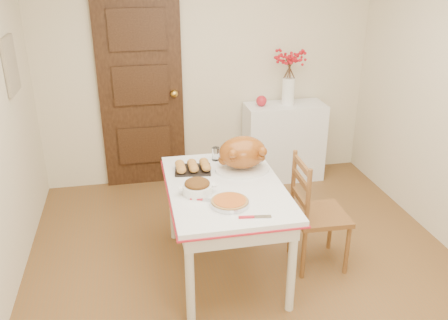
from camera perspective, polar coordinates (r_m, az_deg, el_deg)
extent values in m
cube|color=brown|center=(3.70, 3.67, -14.84)|extent=(3.50, 4.00, 0.00)
cube|color=beige|center=(4.97, -2.02, 11.35)|extent=(3.50, 0.00, 2.50)
cube|color=#402614|center=(4.93, -10.05, 8.27)|extent=(0.85, 0.06, 2.06)
cube|color=#C8BE91|center=(4.18, -24.55, 10.45)|extent=(0.03, 0.35, 0.45)
cube|color=white|center=(5.19, 7.26, 2.21)|extent=(0.85, 0.38, 0.85)
sphere|color=red|center=(4.96, 4.57, 7.19)|extent=(0.11, 0.11, 0.11)
cylinder|color=#B7541B|center=(3.17, 0.70, -5.09)|extent=(0.34, 0.34, 0.05)
cylinder|color=white|center=(3.86, -1.02, 0.76)|extent=(0.08, 0.08, 0.11)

